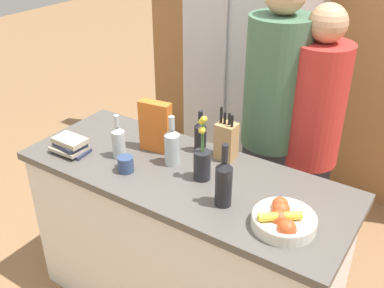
{
  "coord_description": "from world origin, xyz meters",
  "views": [
    {
      "loc": [
        1.06,
        -1.53,
        2.11
      ],
      "look_at": [
        0.0,
        0.08,
        1.03
      ],
      "focal_mm": 42.0,
      "sensor_mm": 36.0,
      "label": 1
    }
  ],
  "objects_px": {
    "fruit_bowl": "(283,219)",
    "knife_block": "(226,140)",
    "coffee_mug": "(125,164)",
    "bottle_oil": "(172,146)",
    "person_in_blue": "(311,137)",
    "flower_vase": "(202,161)",
    "cereal_box": "(156,127)",
    "refrigerator": "(252,76)",
    "bottle_vinegar": "(118,141)",
    "bottle_wine": "(224,182)",
    "bottle_water": "(200,136)",
    "person_at_sink": "(273,118)",
    "book_stack": "(70,145)"
  },
  "relations": [
    {
      "from": "fruit_bowl",
      "to": "knife_block",
      "type": "bearing_deg",
      "value": 142.89
    },
    {
      "from": "coffee_mug",
      "to": "bottle_oil",
      "type": "distance_m",
      "value": 0.25
    },
    {
      "from": "fruit_bowl",
      "to": "person_in_blue",
      "type": "height_order",
      "value": "person_in_blue"
    },
    {
      "from": "flower_vase",
      "to": "cereal_box",
      "type": "distance_m",
      "value": 0.37
    },
    {
      "from": "refrigerator",
      "to": "bottle_vinegar",
      "type": "relative_size",
      "value": 7.94
    },
    {
      "from": "bottle_wine",
      "to": "bottle_water",
      "type": "bearing_deg",
      "value": 134.58
    },
    {
      "from": "refrigerator",
      "to": "person_in_blue",
      "type": "distance_m",
      "value": 0.98
    },
    {
      "from": "bottle_oil",
      "to": "person_at_sink",
      "type": "bearing_deg",
      "value": 63.33
    },
    {
      "from": "cereal_box",
      "to": "coffee_mug",
      "type": "distance_m",
      "value": 0.27
    },
    {
      "from": "person_in_blue",
      "to": "bottle_vinegar",
      "type": "bearing_deg",
      "value": -160.74
    },
    {
      "from": "fruit_bowl",
      "to": "bottle_vinegar",
      "type": "height_order",
      "value": "bottle_vinegar"
    },
    {
      "from": "book_stack",
      "to": "bottle_wine",
      "type": "relative_size",
      "value": 0.65
    },
    {
      "from": "person_in_blue",
      "to": "bottle_water",
      "type": "bearing_deg",
      "value": -160.21
    },
    {
      "from": "refrigerator",
      "to": "bottle_water",
      "type": "distance_m",
      "value": 1.14
    },
    {
      "from": "person_at_sink",
      "to": "bottle_wine",
      "type": "bearing_deg",
      "value": -82.57
    },
    {
      "from": "fruit_bowl",
      "to": "bottle_water",
      "type": "distance_m",
      "value": 0.71
    },
    {
      "from": "book_stack",
      "to": "person_at_sink",
      "type": "height_order",
      "value": "person_at_sink"
    },
    {
      "from": "bottle_oil",
      "to": "person_at_sink",
      "type": "xyz_separation_m",
      "value": [
        0.29,
        0.57,
        -0.01
      ]
    },
    {
      "from": "bottle_water",
      "to": "book_stack",
      "type": "bearing_deg",
      "value": -145.22
    },
    {
      "from": "person_at_sink",
      "to": "person_in_blue",
      "type": "bearing_deg",
      "value": 8.64
    },
    {
      "from": "bottle_water",
      "to": "person_in_blue",
      "type": "height_order",
      "value": "person_in_blue"
    },
    {
      "from": "bottle_wine",
      "to": "knife_block",
      "type": "bearing_deg",
      "value": 117.89
    },
    {
      "from": "flower_vase",
      "to": "bottle_oil",
      "type": "xyz_separation_m",
      "value": [
        -0.2,
        0.03,
        0.01
      ]
    },
    {
      "from": "cereal_box",
      "to": "person_in_blue",
      "type": "distance_m",
      "value": 0.86
    },
    {
      "from": "knife_block",
      "to": "person_in_blue",
      "type": "distance_m",
      "value": 0.52
    },
    {
      "from": "fruit_bowl",
      "to": "knife_block",
      "type": "height_order",
      "value": "knife_block"
    },
    {
      "from": "cereal_box",
      "to": "person_in_blue",
      "type": "xyz_separation_m",
      "value": [
        0.66,
        0.54,
        -0.11
      ]
    },
    {
      "from": "fruit_bowl",
      "to": "bottle_water",
      "type": "bearing_deg",
      "value": 151.06
    },
    {
      "from": "cereal_box",
      "to": "person_at_sink",
      "type": "bearing_deg",
      "value": 48.7
    },
    {
      "from": "knife_block",
      "to": "bottle_vinegar",
      "type": "distance_m",
      "value": 0.55
    },
    {
      "from": "fruit_bowl",
      "to": "bottle_vinegar",
      "type": "bearing_deg",
      "value": 176.21
    },
    {
      "from": "fruit_bowl",
      "to": "bottle_water",
      "type": "xyz_separation_m",
      "value": [
        -0.62,
        0.34,
        0.05
      ]
    },
    {
      "from": "fruit_bowl",
      "to": "knife_block",
      "type": "xyz_separation_m",
      "value": [
        -0.47,
        0.36,
        0.06
      ]
    },
    {
      "from": "coffee_mug",
      "to": "bottle_wine",
      "type": "height_order",
      "value": "bottle_wine"
    },
    {
      "from": "bottle_vinegar",
      "to": "refrigerator",
      "type": "bearing_deg",
      "value": 87.11
    },
    {
      "from": "book_stack",
      "to": "bottle_wine",
      "type": "height_order",
      "value": "bottle_wine"
    },
    {
      "from": "knife_block",
      "to": "bottle_wine",
      "type": "bearing_deg",
      "value": -62.11
    },
    {
      "from": "flower_vase",
      "to": "coffee_mug",
      "type": "xyz_separation_m",
      "value": [
        -0.35,
        -0.15,
        -0.06
      ]
    },
    {
      "from": "bottle_oil",
      "to": "bottle_vinegar",
      "type": "bearing_deg",
      "value": -160.57
    },
    {
      "from": "refrigerator",
      "to": "bottle_vinegar",
      "type": "distance_m",
      "value": 1.39
    },
    {
      "from": "bottle_vinegar",
      "to": "bottle_oil",
      "type": "bearing_deg",
      "value": 19.43
    },
    {
      "from": "refrigerator",
      "to": "bottle_wine",
      "type": "height_order",
      "value": "refrigerator"
    },
    {
      "from": "flower_vase",
      "to": "person_in_blue",
      "type": "xyz_separation_m",
      "value": [
        0.31,
        0.64,
        -0.07
      ]
    },
    {
      "from": "refrigerator",
      "to": "person_in_blue",
      "type": "relative_size",
      "value": 1.13
    },
    {
      "from": "refrigerator",
      "to": "book_stack",
      "type": "distance_m",
      "value": 1.53
    },
    {
      "from": "book_stack",
      "to": "knife_block",
      "type": "bearing_deg",
      "value": 29.66
    },
    {
      "from": "knife_block",
      "to": "person_in_blue",
      "type": "height_order",
      "value": "person_in_blue"
    },
    {
      "from": "refrigerator",
      "to": "flower_vase",
      "type": "height_order",
      "value": "refrigerator"
    },
    {
      "from": "flower_vase",
      "to": "cereal_box",
      "type": "relative_size",
      "value": 1.21
    },
    {
      "from": "fruit_bowl",
      "to": "bottle_water",
      "type": "height_order",
      "value": "bottle_water"
    }
  ]
}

